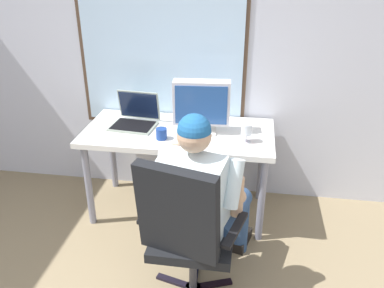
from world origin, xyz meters
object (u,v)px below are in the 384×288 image
at_px(person_seated, 203,194).
at_px(laptop, 136,116).
at_px(wine_glass, 246,130).
at_px(crt_monitor, 201,104).
at_px(coffee_mug, 161,134).
at_px(desk, 179,140).
at_px(office_chair, 186,228).

xyz_separation_m(person_seated, laptop, (-0.64, 0.77, 0.17)).
relative_size(person_seated, wine_glass, 8.60).
xyz_separation_m(person_seated, crt_monitor, (-0.11, 0.71, 0.33)).
xyz_separation_m(crt_monitor, coffee_mug, (-0.27, -0.18, -0.18)).
relative_size(desk, person_seated, 1.20).
bearing_deg(coffee_mug, laptop, 137.55).
bearing_deg(crt_monitor, desk, -176.67).
bearing_deg(laptop, office_chair, -60.92).
height_order(desk, crt_monitor, crt_monitor).
xyz_separation_m(office_chair, laptop, (-0.58, 1.03, 0.23)).
xyz_separation_m(person_seated, wine_glass, (0.24, 0.57, 0.20)).
bearing_deg(person_seated, coffee_mug, 125.46).
distance_m(desk, crt_monitor, 0.35).
bearing_deg(office_chair, wine_glass, 70.30).
height_order(crt_monitor, wine_glass, crt_monitor).
relative_size(person_seated, crt_monitor, 2.83).
distance_m(desk, laptop, 0.39).
bearing_deg(office_chair, desk, 102.80).
distance_m(person_seated, laptop, 1.01).
height_order(desk, person_seated, person_seated).
xyz_separation_m(desk, crt_monitor, (0.17, 0.01, 0.30)).
relative_size(wine_glass, coffee_mug, 1.69).
distance_m(desk, wine_glass, 0.56).
height_order(desk, wine_glass, wine_glass).
bearing_deg(desk, person_seated, -67.98).
relative_size(laptop, coffee_mug, 4.40).
bearing_deg(person_seated, wine_glass, 67.43).
bearing_deg(person_seated, crt_monitor, 98.56).
xyz_separation_m(office_chair, person_seated, (0.06, 0.27, 0.06)).
relative_size(desk, crt_monitor, 3.39).
height_order(person_seated, laptop, person_seated).
height_order(desk, laptop, laptop).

